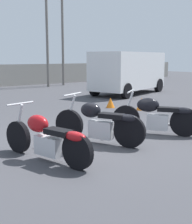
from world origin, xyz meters
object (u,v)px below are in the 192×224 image
motorcycle_slot_2 (156,116)px  traffic_cone_near (110,103)px  motorcycle_slot_1 (100,123)px  parked_van (129,71)px  light_pole_left (62,6)px  light_pole_right (47,16)px  motorcycle_slot_0 (47,138)px  traffic_cone_far (141,104)px

motorcycle_slot_2 → traffic_cone_near: size_ratio=4.72×
motorcycle_slot_1 → parked_van: 9.47m
light_pole_left → motorcycle_slot_1: bearing=-119.9°
parked_van → light_pole_right: bearing=175.8°
motorcycle_slot_2 → light_pole_right: bearing=36.5°
motorcycle_slot_0 → traffic_cone_near: motorcycle_slot_0 is taller
motorcycle_slot_1 → traffic_cone_far: size_ratio=4.69×
motorcycle_slot_2 → traffic_cone_near: bearing=29.2°
light_pole_right → motorcycle_slot_1: size_ratio=3.64×
light_pole_right → motorcycle_slot_0: bearing=-120.3°
motorcycle_slot_1 → parked_van: parked_van is taller
light_pole_right → traffic_cone_near: light_pole_right is taller
light_pole_left → traffic_cone_far: size_ratio=20.48×
motorcycle_slot_2 → traffic_cone_near: 4.16m
traffic_cone_near → traffic_cone_far: 1.18m
light_pole_right → traffic_cone_far: 10.70m
motorcycle_slot_0 → motorcycle_slot_1: 1.48m
motorcycle_slot_1 → traffic_cone_far: motorcycle_slot_1 is taller
light_pole_left → motorcycle_slot_2: size_ratio=4.95×
light_pole_left → traffic_cone_near: light_pole_left is taller
motorcycle_slot_1 → traffic_cone_far: 4.61m
light_pole_right → motorcycle_slot_1: 13.99m
light_pole_right → traffic_cone_near: (-2.42, -8.64, -4.12)m
light_pole_right → motorcycle_slot_1: (-5.82, -12.13, -3.85)m
light_pole_left → motorcycle_slot_2: (-5.68, -12.78, -4.59)m
motorcycle_slot_1 → light_pole_left: bearing=36.6°
motorcycle_slot_1 → motorcycle_slot_2: size_ratio=1.13×
light_pole_left → light_pole_right: light_pole_left is taller
traffic_cone_near → parked_van: bearing=37.0°
traffic_cone_near → traffic_cone_far: traffic_cone_far is taller
motorcycle_slot_2 → traffic_cone_far: 3.56m
light_pole_right → traffic_cone_near: bearing=-105.7°
light_pole_right → motorcycle_slot_0: (-7.27, -12.42, -3.88)m
light_pole_right → traffic_cone_near: 9.87m
light_pole_right → traffic_cone_far: bearing=-101.2°
light_pole_left → motorcycle_slot_2: bearing=-114.0°
motorcycle_slot_2 → parked_van: size_ratio=0.35×
light_pole_right → motorcycle_slot_0: light_pole_right is taller
light_pole_left → light_pole_right: 1.64m
motorcycle_slot_0 → traffic_cone_far: motorcycle_slot_0 is taller
light_pole_right → traffic_cone_near: size_ratio=19.49×
motorcycle_slot_0 → motorcycle_slot_2: 3.00m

